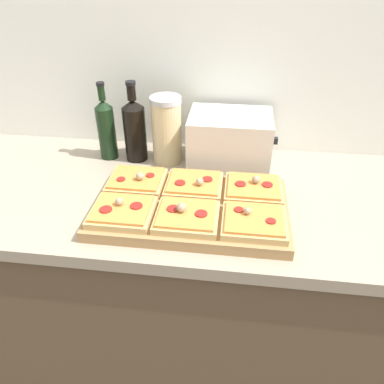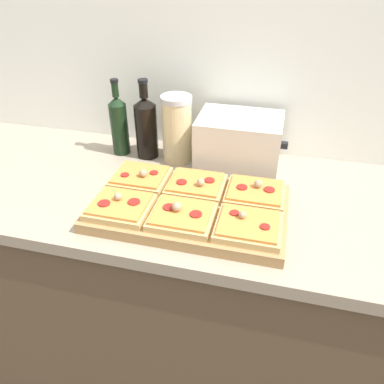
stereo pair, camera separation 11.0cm
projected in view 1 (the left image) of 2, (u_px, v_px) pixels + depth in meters
wall_back at (190, 55)px, 1.31m from camera, size 6.00×0.06×2.50m
kitchen_counter at (179, 288)px, 1.46m from camera, size 2.63×0.67×0.92m
cutting_board at (191, 208)px, 1.09m from camera, size 0.56×0.34×0.03m
pizza_slice_back_left at (137, 181)px, 1.16m from camera, size 0.17×0.15×0.05m
pizza_slice_back_center at (194, 185)px, 1.14m from camera, size 0.17×0.15×0.05m
pizza_slice_back_right at (253, 188)px, 1.12m from camera, size 0.17×0.15×0.05m
pizza_slice_front_left at (122, 211)px, 1.03m from camera, size 0.17×0.15×0.05m
pizza_slice_front_center at (187, 216)px, 1.01m from camera, size 0.17×0.15×0.05m
pizza_slice_front_right at (254, 222)px, 0.99m from camera, size 0.17×0.15×0.05m
olive_oil_bottle at (106, 128)px, 1.33m from camera, size 0.06×0.06×0.28m
wine_bottle at (135, 129)px, 1.32m from camera, size 0.08×0.08×0.29m
grain_jar_tall at (167, 130)px, 1.30m from camera, size 0.11×0.11×0.24m
toaster_oven at (229, 140)px, 1.29m from camera, size 0.30×0.20×0.19m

